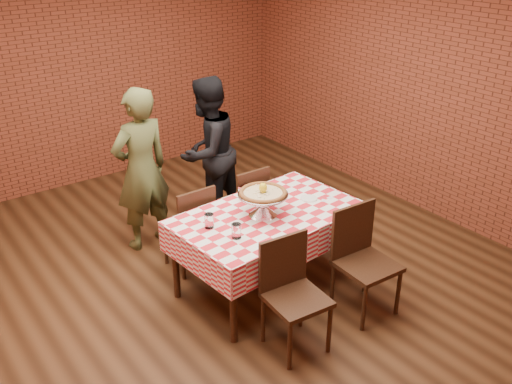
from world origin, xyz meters
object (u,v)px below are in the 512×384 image
pizza_stand (263,204)px  chair_near_right (367,264)px  pizza (263,193)px  condiment_caddy (245,193)px  diner_olive (141,170)px  table (267,250)px  chair_far_left (188,226)px  diner_black (207,152)px  water_glass_right (209,221)px  water_glass_left (236,231)px  chair_far_right (243,204)px  chair_near_left (297,299)px

pizza_stand → chair_near_right: pizza_stand is taller
pizza → condiment_caddy: bearing=82.2°
diner_olive → table: bearing=106.0°
table → pizza: size_ratio=3.92×
chair_far_left → diner_olive: size_ratio=0.52×
diner_black → pizza_stand: bearing=55.5°
chair_far_left → diner_olive: bearing=-77.8°
water_glass_right → chair_near_right: (0.99, -0.88, -0.35)m
water_glass_left → diner_black: 1.78m
chair_far_left → chair_far_right: (0.70, 0.07, -0.01)m
water_glass_right → table: bearing=-8.8°
pizza_stand → water_glass_right: (-0.50, 0.08, -0.04)m
water_glass_right → diner_black: size_ratio=0.08×
table → water_glass_left: (-0.46, -0.19, 0.44)m
condiment_caddy → chair_near_right: size_ratio=0.15×
chair_far_left → chair_near_right: bearing=119.0°
pizza_stand → pizza: 0.11m
chair_far_left → diner_black: size_ratio=0.54×
water_glass_right → chair_near_right: 1.37m
pizza → water_glass_right: 0.52m
water_glass_right → diner_olive: 1.26m
chair_near_left → chair_far_right: size_ratio=1.05×
chair_near_left → diner_olive: diner_olive is taller
table → chair_far_left: chair_far_left is taller
table → pizza_stand: size_ratio=3.60×
water_glass_left → table: bearing=22.2°
chair_near_right → diner_black: 2.25m
chair_far_right → diner_olive: bearing=-33.2°
water_glass_left → water_glass_right: 0.29m
water_glass_right → diner_olive: size_ratio=0.07×
pizza_stand → diner_black: size_ratio=0.27×
chair_far_right → condiment_caddy: bearing=56.8°
table → chair_far_left: 0.82m
chair_near_left → chair_far_right: bearing=73.3°
pizza → condiment_caddy: (0.05, 0.33, -0.14)m
pizza → chair_far_right: 1.01m
chair_far_right → diner_olive: (-0.84, 0.56, 0.40)m
pizza → diner_olive: 1.44m
condiment_caddy → chair_far_right: condiment_caddy is taller
water_glass_right → chair_far_right: water_glass_right is taller
table → water_glass_right: 0.71m
chair_near_left → chair_near_right: bearing=5.5°
water_glass_left → water_glass_right: (-0.08, 0.27, 0.00)m
chair_near_right → diner_black: size_ratio=0.57×
diner_black → chair_far_right: bearing=70.4°
water_glass_right → chair_near_right: size_ratio=0.13×
water_glass_left → chair_near_right: 1.15m
chair_far_left → diner_olive: 0.76m
water_glass_left → diner_olive: diner_olive is taller
water_glass_left → chair_near_right: (0.91, -0.60, -0.35)m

